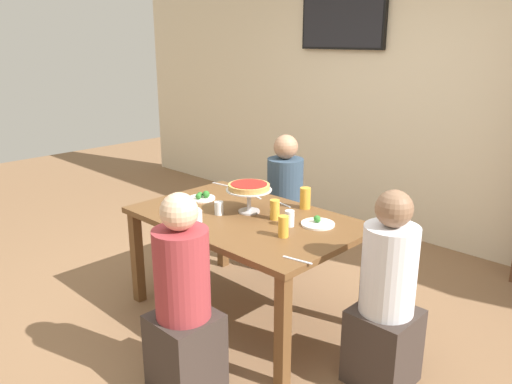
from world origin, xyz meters
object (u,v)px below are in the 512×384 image
object	(u,v)px
deep_dish_pizza_stand	(249,189)
beer_glass_amber_short	(283,226)
salad_plate_far_diner	(183,209)
cutlery_fork_far	(283,204)
beer_glass_amber_spare	(275,210)
water_glass_clear_near	(198,218)
diner_far_left	(285,212)
diner_near_right	(184,309)
beer_glass_amber_tall	(305,198)
cutlery_fork_near	(255,196)
water_glass_clear_spare	(219,208)
cutlery_knife_near	(221,184)
diner_head_east	(386,304)
salad_plate_near_diner	(318,223)
salad_plate_spare	(202,197)
cutlery_knife_far	(297,260)
water_glass_clear_far	(290,218)
television	(343,19)

from	to	relation	value
deep_dish_pizza_stand	beer_glass_amber_short	distance (m)	0.51
salad_plate_far_diner	cutlery_fork_far	size ratio (longest dim) A/B	1.25
beer_glass_amber_spare	water_glass_clear_near	xyz separation A→B (m)	(-0.28, -0.44, -0.02)
diner_far_left	beer_glass_amber_spare	world-z (taller)	diner_far_left
diner_near_right	deep_dish_pizza_stand	size ratio (longest dim) A/B	3.64
beer_glass_amber_tall	cutlery_fork_far	bearing A→B (deg)	-165.33
diner_far_left	diner_near_right	bearing A→B (deg)	22.46
beer_glass_amber_tall	cutlery_fork_near	xyz separation A→B (m)	(-0.46, -0.04, -0.07)
water_glass_clear_spare	cutlery_fork_near	xyz separation A→B (m)	(-0.12, 0.47, -0.04)
water_glass_clear_spare	cutlery_knife_near	distance (m)	0.73
beer_glass_amber_tall	water_glass_clear_spare	bearing A→B (deg)	-123.53
salad_plate_far_diner	beer_glass_amber_spare	world-z (taller)	beer_glass_amber_spare
diner_head_east	deep_dish_pizza_stand	world-z (taller)	diner_head_east
salad_plate_far_diner	cutlery_fork_far	distance (m)	0.72
cutlery_fork_near	cutlery_fork_far	world-z (taller)	same
salad_plate_near_diner	water_glass_clear_spare	xyz separation A→B (m)	(-0.61, -0.31, 0.03)
beer_glass_amber_spare	diner_near_right	bearing A→B (deg)	-81.02
beer_glass_amber_short	cutlery_fork_far	size ratio (longest dim) A/B	0.74
salad_plate_spare	water_glass_clear_spare	xyz separation A→B (m)	(0.34, -0.14, 0.03)
deep_dish_pizza_stand	salad_plate_spare	xyz separation A→B (m)	(-0.46, -0.04, -0.15)
diner_far_left	cutlery_knife_far	distance (m)	1.54
beer_glass_amber_short	cutlery_knife_near	xyz separation A→B (m)	(-1.12, 0.50, -0.06)
salad_plate_spare	water_glass_clear_near	bearing A→B (deg)	-42.96
salad_plate_far_diner	water_glass_clear_near	size ratio (longest dim) A/B	2.17
salad_plate_far_diner	beer_glass_amber_short	distance (m)	0.81
water_glass_clear_spare	cutlery_fork_far	bearing A→B (deg)	70.01
water_glass_clear_near	cutlery_fork_near	distance (m)	0.73
salad_plate_spare	water_glass_clear_spare	world-z (taller)	water_glass_clear_spare
diner_far_left	beer_glass_amber_tall	bearing A→B (deg)	53.52
deep_dish_pizza_stand	cutlery_fork_near	xyz separation A→B (m)	(-0.23, 0.29, -0.16)
diner_far_left	deep_dish_pizza_stand	distance (m)	0.88
beer_glass_amber_short	cutlery_fork_far	bearing A→B (deg)	131.44
diner_head_east	water_glass_clear_far	bearing A→B (deg)	-3.84
deep_dish_pizza_stand	cutlery_fork_far	distance (m)	0.34
deep_dish_pizza_stand	water_glass_clear_spare	bearing A→B (deg)	-122.23
salad_plate_near_diner	beer_glass_amber_short	distance (m)	0.31
deep_dish_pizza_stand	salad_plate_far_diner	xyz separation A→B (m)	(-0.33, -0.32, -0.15)
salad_plate_far_diner	water_glass_clear_far	distance (m)	0.77
water_glass_clear_near	salad_plate_far_diner	bearing A→B (deg)	160.55
beer_glass_amber_spare	cutlery_knife_far	world-z (taller)	beer_glass_amber_spare
deep_dish_pizza_stand	beer_glass_amber_short	size ratio (longest dim) A/B	2.37
television	water_glass_clear_far	bearing A→B (deg)	-61.93
television	beer_glass_amber_tall	size ratio (longest dim) A/B	6.41
salad_plate_spare	beer_glass_amber_tall	bearing A→B (deg)	28.89
television	water_glass_clear_spare	xyz separation A→B (m)	(0.60, -2.21, -1.29)
beer_glass_amber_spare	cutlery_fork_far	bearing A→B (deg)	121.32
beer_glass_amber_tall	cutlery_knife_near	size ratio (longest dim) A/B	0.84
cutlery_knife_near	salad_plate_far_diner	bearing A→B (deg)	108.79
television	beer_glass_amber_tall	xyz separation A→B (m)	(0.94, -1.70, -1.26)
salad_plate_spare	water_glass_clear_spare	distance (m)	0.37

